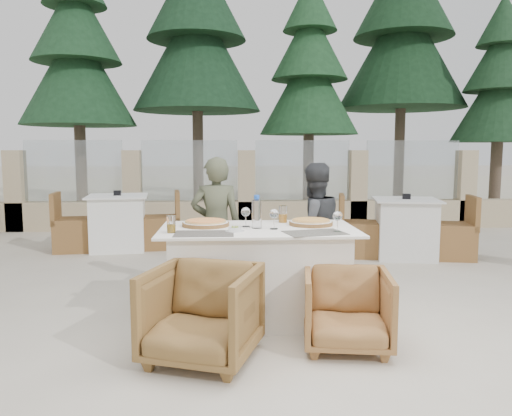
{
  "coord_description": "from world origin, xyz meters",
  "views": [
    {
      "loc": [
        -0.35,
        -4.04,
        1.41
      ],
      "look_at": [
        -0.09,
        0.29,
        0.9
      ],
      "focal_mm": 35.0,
      "sensor_mm": 36.0,
      "label": 1
    }
  ],
  "objects": [
    {
      "name": "armchair_far_right",
      "position": [
        0.42,
        0.68,
        0.29
      ],
      "size": [
        0.62,
        0.63,
        0.57
      ],
      "primitive_type": "imported",
      "rotation": [
        0.0,
        0.0,
        3.15
      ],
      "color": "brown",
      "rests_on": "ground"
    },
    {
      "name": "armchair_near_left",
      "position": [
        -0.52,
        -0.81,
        0.32
      ],
      "size": [
        0.88,
        0.89,
        0.64
      ],
      "primitive_type": "imported",
      "rotation": [
        0.0,
        0.0,
        -0.33
      ],
      "color": "brown",
      "rests_on": "ground"
    },
    {
      "name": "armchair_far_left",
      "position": [
        -0.46,
        0.69,
        0.3
      ],
      "size": [
        0.75,
        0.76,
        0.6
      ],
      "primitive_type": "imported",
      "rotation": [
        0.0,
        0.0,
        2.97
      ],
      "color": "olive",
      "rests_on": "ground"
    },
    {
      "name": "placemat_near_right",
      "position": [
        0.33,
        -0.28,
        0.77
      ],
      "size": [
        0.51,
        0.4,
        0.0
      ],
      "primitive_type": "cube",
      "rotation": [
        0.0,
        0.0,
        0.23
      ],
      "color": "#5A564D",
      "rests_on": "dining_table"
    },
    {
      "name": "beer_glass_right",
      "position": [
        0.14,
        0.28,
        0.84
      ],
      "size": [
        0.09,
        0.09,
        0.15
      ],
      "primitive_type": "cylinder",
      "rotation": [
        0.0,
        0.0,
        -0.31
      ],
      "color": "orange",
      "rests_on": "dining_table"
    },
    {
      "name": "wine_glass_corner",
      "position": [
        0.51,
        -0.25,
        0.86
      ],
      "size": [
        0.1,
        0.1,
        0.18
      ],
      "primitive_type": null,
      "rotation": [
        0.0,
        0.0,
        0.39
      ],
      "color": "white",
      "rests_on": "dining_table"
    },
    {
      "name": "diner_right",
      "position": [
        0.48,
        0.68,
        0.64
      ],
      "size": [
        0.75,
        0.67,
        1.28
      ],
      "primitive_type": "imported",
      "rotation": [
        0.0,
        0.0,
        3.48
      ],
      "color": "#393B3E",
      "rests_on": "ground"
    },
    {
      "name": "water_bottle",
      "position": [
        -0.11,
        -0.02,
        0.91
      ],
      "size": [
        0.1,
        0.1,
        0.27
      ],
      "primitive_type": "cylinder",
      "rotation": [
        0.0,
        0.0,
        -0.23
      ],
      "color": "#B7DBF1",
      "rests_on": "dining_table"
    },
    {
      "name": "placemat_near_left",
      "position": [
        -0.52,
        -0.27,
        0.77
      ],
      "size": [
        0.45,
        0.3,
        0.0
      ],
      "primitive_type": "cube",
      "rotation": [
        0.0,
        0.0,
        -0.01
      ],
      "color": "#544F48",
      "rests_on": "dining_table"
    },
    {
      "name": "pizza_left",
      "position": [
        -0.53,
        0.12,
        0.8
      ],
      "size": [
        0.51,
        0.51,
        0.05
      ],
      "primitive_type": "cylinder",
      "rotation": [
        0.0,
        0.0,
        -0.38
      ],
      "color": "orange",
      "rests_on": "dining_table"
    },
    {
      "name": "olive_dish",
      "position": [
        -0.29,
        -0.19,
        0.79
      ],
      "size": [
        0.14,
        0.14,
        0.04
      ],
      "primitive_type": null,
      "rotation": [
        0.0,
        0.0,
        0.41
      ],
      "color": "silver",
      "rests_on": "dining_table"
    },
    {
      "name": "pine_mid_right",
      "position": [
        3.8,
        7.8,
        3.4
      ],
      "size": [
        2.99,
        2.99,
        6.8
      ],
      "primitive_type": "cone",
      "color": "#183A1F",
      "rests_on": "ground"
    },
    {
      "name": "pine_mid_left",
      "position": [
        -1.0,
        7.5,
        3.25
      ],
      "size": [
        2.86,
        2.86,
        6.5
      ],
      "primitive_type": "cone",
      "color": "#193B22",
      "rests_on": "ground"
    },
    {
      "name": "wine_glass_near",
      "position": [
        0.03,
        -0.08,
        0.86
      ],
      "size": [
        0.09,
        0.09,
        0.18
      ],
      "primitive_type": null,
      "rotation": [
        0.0,
        0.0,
        0.24
      ],
      "color": "white",
      "rests_on": "dining_table"
    },
    {
      "name": "dining_table",
      "position": [
        -0.09,
        -0.01,
        0.39
      ],
      "size": [
        1.6,
        0.9,
        0.77
      ],
      "primitive_type": null,
      "color": "white",
      "rests_on": "ground"
    },
    {
      "name": "beer_glass_left",
      "position": [
        -0.78,
        -0.21,
        0.84
      ],
      "size": [
        0.07,
        0.07,
        0.13
      ],
      "primitive_type": "cylinder",
      "rotation": [
        0.0,
        0.0,
        0.03
      ],
      "color": "#C28D1B",
      "rests_on": "dining_table"
    },
    {
      "name": "pine_far_left",
      "position": [
        -3.5,
        7.0,
        2.75
      ],
      "size": [
        2.42,
        2.42,
        5.5
      ],
      "primitive_type": "cone",
      "color": "#1D4526",
      "rests_on": "ground"
    },
    {
      "name": "diner_left",
      "position": [
        -0.45,
        0.73,
        0.67
      ],
      "size": [
        0.49,
        0.33,
        1.34
      ],
      "primitive_type": "imported",
      "rotation": [
        0.0,
        0.0,
        3.13
      ],
      "color": "#4E523B",
      "rests_on": "ground"
    },
    {
      "name": "wine_glass_centre",
      "position": [
        -0.19,
        0.06,
        0.86
      ],
      "size": [
        0.1,
        0.1,
        0.18
      ],
      "primitive_type": null,
      "rotation": [
        0.0,
        0.0,
        0.3
      ],
      "color": "silver",
      "rests_on": "dining_table"
    },
    {
      "name": "pizza_right",
      "position": [
        0.36,
        0.12,
        0.79
      ],
      "size": [
        0.44,
        0.44,
        0.05
      ],
      "primitive_type": "cylinder",
      "rotation": [
        0.0,
        0.0,
        -0.22
      ],
      "color": "#C5691A",
      "rests_on": "dining_table"
    },
    {
      "name": "bg_table_a",
      "position": [
        -1.88,
        3.03,
        0.39
      ],
      "size": [
        1.73,
        1.02,
        0.77
      ],
      "primitive_type": null,
      "rotation": [
        0.0,
        0.0,
        0.12
      ],
      "color": "white",
      "rests_on": "ground"
    },
    {
      "name": "pine_centre",
      "position": [
        1.5,
        7.2,
        2.5
      ],
      "size": [
        2.2,
        2.2,
        5.0
      ],
      "primitive_type": "cone",
      "color": "#224F2A",
      "rests_on": "ground"
    },
    {
      "name": "ground",
      "position": [
        0.0,
        0.0,
        0.0
      ],
      "size": [
        80.0,
        80.0,
        0.0
      ],
      "primitive_type": "plane",
      "color": "beige",
      "rests_on": "ground"
    },
    {
      "name": "perimeter_wall_far",
      "position": [
        0.0,
        4.8,
        0.8
      ],
      "size": [
        10.0,
        0.34,
        1.6
      ],
      "primitive_type": null,
      "color": "#C5B18B",
      "rests_on": "ground"
    },
    {
      "name": "pine_far_right",
      "position": [
        5.5,
        6.5,
        2.25
      ],
      "size": [
        1.98,
        1.98,
        4.5
      ],
      "primitive_type": "cone",
      "color": "#1D4225",
      "rests_on": "ground"
    },
    {
      "name": "sand_patch",
      "position": [
        0.0,
        14.0,
        0.01
      ],
      "size": [
        30.0,
        16.0,
        0.01
      ],
      "primitive_type": "cube",
      "color": "beige",
      "rests_on": "ground"
    },
    {
      "name": "bg_table_b",
      "position": [
        1.98,
        2.29,
        0.39
      ],
      "size": [
        1.77,
        1.12,
        0.77
      ],
      "primitive_type": null,
      "rotation": [
        0.0,
        0.0,
        -0.19
      ],
      "color": "silver",
      "rests_on": "ground"
    },
    {
      "name": "armchair_near_right",
      "position": [
        0.5,
        -0.66,
        0.28
      ],
      "size": [
        0.69,
        0.7,
        0.56
      ],
      "primitive_type": "imported",
      "rotation": [
        0.0,
        0.0,
        -0.15
      ],
      "color": "olive",
      "rests_on": "ground"
    }
  ]
}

